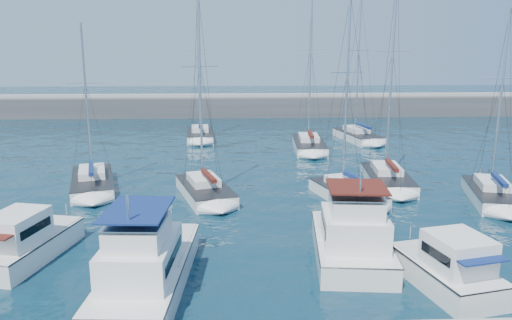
{
  "coord_description": "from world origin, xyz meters",
  "views": [
    {
      "loc": [
        -4.4,
        -27.17,
        11.12
      ],
      "look_at": [
        -2.85,
        7.66,
        3.0
      ],
      "focal_mm": 35.0,
      "sensor_mm": 36.0,
      "label": 1
    }
  ],
  "objects_px": {
    "sailboat_back_c": "(358,136)",
    "sailboat_mid_b": "(205,190)",
    "sailboat_mid_a": "(93,182)",
    "motor_yacht_port_outer": "(26,244)",
    "sailboat_mid_c": "(347,193)",
    "motor_yacht_stbd_outer": "(449,270)",
    "sailboat_back_a": "(200,135)",
    "sailboat_mid_d": "(387,178)",
    "motor_yacht_stbd_inner": "(352,240)",
    "sailboat_mid_e": "(493,194)",
    "motor_yacht_port_inner": "(146,267)",
    "sailboat_back_b": "(309,145)"
  },
  "relations": [
    {
      "from": "motor_yacht_stbd_inner",
      "to": "sailboat_back_a",
      "type": "relative_size",
      "value": 0.48
    },
    {
      "from": "motor_yacht_port_outer",
      "to": "sailboat_mid_a",
      "type": "height_order",
      "value": "sailboat_mid_a"
    },
    {
      "from": "motor_yacht_stbd_inner",
      "to": "sailboat_mid_c",
      "type": "height_order",
      "value": "sailboat_mid_c"
    },
    {
      "from": "motor_yacht_port_inner",
      "to": "motor_yacht_stbd_inner",
      "type": "height_order",
      "value": "same"
    },
    {
      "from": "sailboat_mid_b",
      "to": "sailboat_mid_e",
      "type": "distance_m",
      "value": 20.98
    },
    {
      "from": "sailboat_mid_a",
      "to": "motor_yacht_port_outer",
      "type": "bearing_deg",
      "value": -104.12
    },
    {
      "from": "motor_yacht_stbd_inner",
      "to": "sailboat_back_b",
      "type": "height_order",
      "value": "sailboat_back_b"
    },
    {
      "from": "motor_yacht_stbd_inner",
      "to": "sailboat_mid_b",
      "type": "distance_m",
      "value": 14.22
    },
    {
      "from": "sailboat_mid_d",
      "to": "motor_yacht_stbd_inner",
      "type": "bearing_deg",
      "value": -108.02
    },
    {
      "from": "sailboat_mid_d",
      "to": "sailboat_back_c",
      "type": "xyz_separation_m",
      "value": [
        2.26,
        19.01,
        -0.0
      ]
    },
    {
      "from": "motor_yacht_port_inner",
      "to": "motor_yacht_stbd_outer",
      "type": "height_order",
      "value": "motor_yacht_port_inner"
    },
    {
      "from": "motor_yacht_port_outer",
      "to": "sailboat_mid_a",
      "type": "distance_m",
      "value": 13.44
    },
    {
      "from": "motor_yacht_stbd_outer",
      "to": "sailboat_back_c",
      "type": "distance_m",
      "value": 36.9
    },
    {
      "from": "sailboat_back_a",
      "to": "motor_yacht_port_outer",
      "type": "bearing_deg",
      "value": -105.79
    },
    {
      "from": "sailboat_mid_e",
      "to": "sailboat_back_b",
      "type": "bearing_deg",
      "value": 134.2
    },
    {
      "from": "sailboat_mid_e",
      "to": "sailboat_back_b",
      "type": "height_order",
      "value": "sailboat_back_b"
    },
    {
      "from": "motor_yacht_port_outer",
      "to": "sailboat_mid_e",
      "type": "height_order",
      "value": "sailboat_mid_e"
    },
    {
      "from": "motor_yacht_port_inner",
      "to": "sailboat_mid_e",
      "type": "distance_m",
      "value": 25.96
    },
    {
      "from": "motor_yacht_port_inner",
      "to": "sailboat_back_b",
      "type": "bearing_deg",
      "value": 72.28
    },
    {
      "from": "sailboat_mid_b",
      "to": "sailboat_back_c",
      "type": "xyz_separation_m",
      "value": [
        16.83,
        21.75,
        0.01
      ]
    },
    {
      "from": "motor_yacht_stbd_inner",
      "to": "sailboat_back_b",
      "type": "distance_m",
      "value": 28.26
    },
    {
      "from": "motor_yacht_port_outer",
      "to": "sailboat_back_a",
      "type": "relative_size",
      "value": 0.42
    },
    {
      "from": "motor_yacht_port_inner",
      "to": "motor_yacht_stbd_inner",
      "type": "distance_m",
      "value": 10.61
    },
    {
      "from": "sailboat_back_c",
      "to": "motor_yacht_stbd_outer",
      "type": "bearing_deg",
      "value": -108.87
    },
    {
      "from": "motor_yacht_port_inner",
      "to": "sailboat_mid_c",
      "type": "bearing_deg",
      "value": 50.7
    },
    {
      "from": "sailboat_mid_d",
      "to": "sailboat_back_a",
      "type": "distance_m",
      "value": 26.16
    },
    {
      "from": "motor_yacht_stbd_outer",
      "to": "sailboat_back_a",
      "type": "xyz_separation_m",
      "value": [
        -13.94,
        37.96,
        -0.38
      ]
    },
    {
      "from": "sailboat_mid_a",
      "to": "sailboat_mid_e",
      "type": "distance_m",
      "value": 30.22
    },
    {
      "from": "sailboat_mid_b",
      "to": "sailboat_back_a",
      "type": "height_order",
      "value": "sailboat_back_a"
    },
    {
      "from": "motor_yacht_stbd_outer",
      "to": "sailboat_back_a",
      "type": "height_order",
      "value": "sailboat_back_a"
    },
    {
      "from": "motor_yacht_port_inner",
      "to": "sailboat_mid_c",
      "type": "distance_m",
      "value": 18.04
    },
    {
      "from": "motor_yacht_port_outer",
      "to": "motor_yacht_stbd_outer",
      "type": "height_order",
      "value": "same"
    },
    {
      "from": "motor_yacht_port_inner",
      "to": "motor_yacht_stbd_inner",
      "type": "xyz_separation_m",
      "value": [
        10.22,
        2.86,
        0.0
      ]
    },
    {
      "from": "sailboat_back_a",
      "to": "sailboat_back_c",
      "type": "relative_size",
      "value": 1.01
    },
    {
      "from": "sailboat_mid_b",
      "to": "sailboat_back_b",
      "type": "bearing_deg",
      "value": 41.44
    },
    {
      "from": "motor_yacht_port_outer",
      "to": "motor_yacht_port_inner",
      "type": "bearing_deg",
      "value": -14.39
    },
    {
      "from": "sailboat_mid_a",
      "to": "sailboat_mid_c",
      "type": "height_order",
      "value": "sailboat_mid_c"
    },
    {
      "from": "motor_yacht_stbd_outer",
      "to": "sailboat_mid_e",
      "type": "relative_size",
      "value": 0.44
    },
    {
      "from": "sailboat_mid_e",
      "to": "sailboat_back_b",
      "type": "xyz_separation_m",
      "value": [
        -10.62,
        18.6,
        0.02
      ]
    },
    {
      "from": "sailboat_mid_c",
      "to": "sailboat_back_a",
      "type": "distance_m",
      "value": 27.19
    },
    {
      "from": "sailboat_back_c",
      "to": "sailboat_mid_b",
      "type": "bearing_deg",
      "value": -139.24
    },
    {
      "from": "motor_yacht_port_outer",
      "to": "sailboat_mid_b",
      "type": "relative_size",
      "value": 0.46
    },
    {
      "from": "sailboat_mid_e",
      "to": "sailboat_back_a",
      "type": "bearing_deg",
      "value": 146.73
    },
    {
      "from": "motor_yacht_port_outer",
      "to": "sailboat_mid_c",
      "type": "distance_m",
      "value": 21.44
    },
    {
      "from": "motor_yacht_stbd_outer",
      "to": "sailboat_mid_d",
      "type": "distance_m",
      "value": 17.76
    },
    {
      "from": "motor_yacht_stbd_inner",
      "to": "sailboat_mid_e",
      "type": "height_order",
      "value": "sailboat_mid_e"
    },
    {
      "from": "sailboat_mid_a",
      "to": "sailboat_back_a",
      "type": "xyz_separation_m",
      "value": [
        7.13,
        20.47,
        0.06
      ]
    },
    {
      "from": "sailboat_mid_b",
      "to": "sailboat_mid_c",
      "type": "relative_size",
      "value": 1.04
    },
    {
      "from": "sailboat_mid_d",
      "to": "sailboat_back_a",
      "type": "height_order",
      "value": "sailboat_mid_d"
    },
    {
      "from": "motor_yacht_stbd_outer",
      "to": "sailboat_mid_d",
      "type": "bearing_deg",
      "value": 69.18
    }
  ]
}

